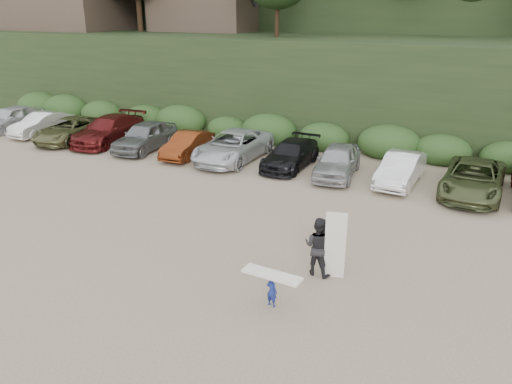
% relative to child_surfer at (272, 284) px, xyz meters
% --- Properties ---
extents(ground, '(120.00, 120.00, 0.00)m').
position_rel_child_surfer_xyz_m(ground, '(-4.58, 2.01, -0.70)').
color(ground, tan).
rests_on(ground, ground).
extents(parked_cars, '(39.27, 6.16, 1.65)m').
position_rel_child_surfer_xyz_m(parked_cars, '(-6.05, 12.04, 0.06)').
color(parked_cars, silver).
rests_on(parked_cars, ground).
extents(child_surfer, '(1.75, 0.62, 1.03)m').
position_rel_child_surfer_xyz_m(child_surfer, '(0.00, 0.00, 0.00)').
color(child_surfer, navy).
rests_on(child_surfer, ground).
extents(adult_surfer, '(1.41, 0.84, 2.27)m').
position_rel_child_surfer_xyz_m(adult_surfer, '(0.66, 2.26, 0.28)').
color(adult_surfer, black).
rests_on(adult_surfer, ground).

